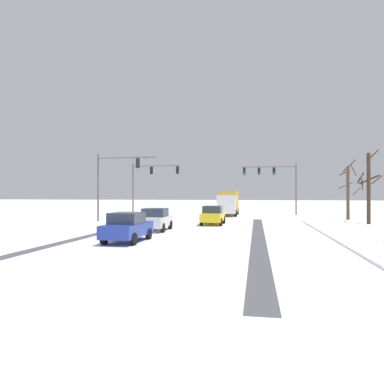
{
  "coord_description": "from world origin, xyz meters",
  "views": [
    {
      "loc": [
        5.09,
        -9.21,
        2.63
      ],
      "look_at": [
        0.0,
        19.24,
        2.8
      ],
      "focal_mm": 33.68,
      "sensor_mm": 36.0,
      "label": 1
    }
  ],
  "objects_px": {
    "car_yellow_cab_lead": "(213,215)",
    "box_truck_delivery": "(228,202)",
    "bare_tree_sidewalk_far": "(348,190)",
    "traffic_signal_far_left": "(149,178)",
    "traffic_signal_near_left": "(114,176)",
    "car_white_second": "(156,219)",
    "bare_tree_sidewalk_mid": "(368,187)",
    "car_blue_third": "(127,227)",
    "traffic_signal_far_right": "(274,177)"
  },
  "relations": [
    {
      "from": "box_truck_delivery",
      "to": "bare_tree_sidewalk_mid",
      "type": "distance_m",
      "value": 16.87
    },
    {
      "from": "traffic_signal_far_left",
      "to": "box_truck_delivery",
      "type": "distance_m",
      "value": 10.22
    },
    {
      "from": "car_blue_third",
      "to": "bare_tree_sidewalk_far",
      "type": "xyz_separation_m",
      "value": [
        16.33,
        20.42,
        2.24
      ]
    },
    {
      "from": "car_yellow_cab_lead",
      "to": "box_truck_delivery",
      "type": "xyz_separation_m",
      "value": [
        0.29,
        13.55,
        0.82
      ]
    },
    {
      "from": "traffic_signal_near_left",
      "to": "car_white_second",
      "type": "height_order",
      "value": "traffic_signal_near_left"
    },
    {
      "from": "car_white_second",
      "to": "bare_tree_sidewalk_mid",
      "type": "height_order",
      "value": "bare_tree_sidewalk_mid"
    },
    {
      "from": "car_blue_third",
      "to": "bare_tree_sidewalk_far",
      "type": "bearing_deg",
      "value": 51.36
    },
    {
      "from": "traffic_signal_near_left",
      "to": "traffic_signal_far_right",
      "type": "relative_size",
      "value": 0.95
    },
    {
      "from": "bare_tree_sidewalk_mid",
      "to": "bare_tree_sidewalk_far",
      "type": "xyz_separation_m",
      "value": [
        -0.39,
        5.41,
        -0.25
      ]
    },
    {
      "from": "traffic_signal_near_left",
      "to": "car_blue_third",
      "type": "xyz_separation_m",
      "value": [
        6.5,
        -13.77,
        -3.6
      ]
    },
    {
      "from": "traffic_signal_far_left",
      "to": "bare_tree_sidewalk_mid",
      "type": "relative_size",
      "value": 0.99
    },
    {
      "from": "box_truck_delivery",
      "to": "bare_tree_sidewalk_far",
      "type": "height_order",
      "value": "bare_tree_sidewalk_far"
    },
    {
      "from": "bare_tree_sidewalk_mid",
      "to": "bare_tree_sidewalk_far",
      "type": "height_order",
      "value": "bare_tree_sidewalk_mid"
    },
    {
      "from": "box_truck_delivery",
      "to": "bare_tree_sidewalk_mid",
      "type": "bearing_deg",
      "value": -38.63
    },
    {
      "from": "car_blue_third",
      "to": "car_white_second",
      "type": "bearing_deg",
      "value": 91.28
    },
    {
      "from": "bare_tree_sidewalk_mid",
      "to": "bare_tree_sidewalk_far",
      "type": "relative_size",
      "value": 1.05
    },
    {
      "from": "traffic_signal_far_left",
      "to": "car_blue_third",
      "type": "relative_size",
      "value": 1.58
    },
    {
      "from": "traffic_signal_far_left",
      "to": "traffic_signal_near_left",
      "type": "bearing_deg",
      "value": -92.76
    },
    {
      "from": "car_blue_third",
      "to": "box_truck_delivery",
      "type": "height_order",
      "value": "box_truck_delivery"
    },
    {
      "from": "bare_tree_sidewalk_far",
      "to": "traffic_signal_far_left",
      "type": "bearing_deg",
      "value": 171.35
    },
    {
      "from": "traffic_signal_far_left",
      "to": "bare_tree_sidewalk_mid",
      "type": "height_order",
      "value": "bare_tree_sidewalk_mid"
    },
    {
      "from": "car_white_second",
      "to": "bare_tree_sidewalk_far",
      "type": "xyz_separation_m",
      "value": [
        16.47,
        14.31,
        2.24
      ]
    },
    {
      "from": "box_truck_delivery",
      "to": "bare_tree_sidewalk_far",
      "type": "distance_m",
      "value": 13.77
    },
    {
      "from": "car_white_second",
      "to": "bare_tree_sidewalk_far",
      "type": "bearing_deg",
      "value": 40.99
    },
    {
      "from": "traffic_signal_far_right",
      "to": "car_yellow_cab_lead",
      "type": "height_order",
      "value": "traffic_signal_far_right"
    },
    {
      "from": "traffic_signal_near_left",
      "to": "box_truck_delivery",
      "type": "xyz_separation_m",
      "value": [
        10.1,
        11.72,
        -2.78
      ]
    },
    {
      "from": "traffic_signal_near_left",
      "to": "bare_tree_sidewalk_mid",
      "type": "distance_m",
      "value": 23.28
    },
    {
      "from": "traffic_signal_far_right",
      "to": "box_truck_delivery",
      "type": "relative_size",
      "value": 0.93
    },
    {
      "from": "car_blue_third",
      "to": "bare_tree_sidewalk_mid",
      "type": "bearing_deg",
      "value": 41.92
    },
    {
      "from": "traffic_signal_far_right",
      "to": "car_blue_third",
      "type": "height_order",
      "value": "traffic_signal_far_right"
    },
    {
      "from": "car_yellow_cab_lead",
      "to": "bare_tree_sidewalk_mid",
      "type": "relative_size",
      "value": 0.63
    },
    {
      "from": "traffic_signal_near_left",
      "to": "bare_tree_sidewalk_far",
      "type": "height_order",
      "value": "traffic_signal_near_left"
    },
    {
      "from": "traffic_signal_near_left",
      "to": "car_yellow_cab_lead",
      "type": "distance_m",
      "value": 10.62
    },
    {
      "from": "bare_tree_sidewalk_far",
      "to": "car_yellow_cab_lead",
      "type": "bearing_deg",
      "value": -146.89
    },
    {
      "from": "box_truck_delivery",
      "to": "bare_tree_sidewalk_far",
      "type": "bearing_deg",
      "value": -21.72
    },
    {
      "from": "traffic_signal_far_right",
      "to": "car_blue_third",
      "type": "xyz_separation_m",
      "value": [
        -9.18,
        -27.69,
        -4.0
      ]
    },
    {
      "from": "car_blue_third",
      "to": "bare_tree_sidewalk_far",
      "type": "distance_m",
      "value": 26.24
    },
    {
      "from": "traffic_signal_far_right",
      "to": "car_white_second",
      "type": "relative_size",
      "value": 1.65
    },
    {
      "from": "traffic_signal_near_left",
      "to": "bare_tree_sidewalk_far",
      "type": "xyz_separation_m",
      "value": [
        22.83,
        6.65,
        -1.36
      ]
    },
    {
      "from": "traffic_signal_far_left",
      "to": "traffic_signal_far_right",
      "type": "relative_size",
      "value": 0.95
    },
    {
      "from": "car_yellow_cab_lead",
      "to": "car_blue_third",
      "type": "relative_size",
      "value": 1.0
    },
    {
      "from": "traffic_signal_far_right",
      "to": "car_blue_third",
      "type": "relative_size",
      "value": 1.66
    },
    {
      "from": "car_white_second",
      "to": "bare_tree_sidewalk_far",
      "type": "height_order",
      "value": "bare_tree_sidewalk_far"
    },
    {
      "from": "traffic_signal_near_left",
      "to": "car_blue_third",
      "type": "distance_m",
      "value": 15.65
    },
    {
      "from": "car_white_second",
      "to": "car_yellow_cab_lead",
      "type": "bearing_deg",
      "value": 59.33
    },
    {
      "from": "car_white_second",
      "to": "box_truck_delivery",
      "type": "bearing_deg",
      "value": 79.07
    },
    {
      "from": "traffic_signal_far_right",
      "to": "bare_tree_sidewalk_mid",
      "type": "bearing_deg",
      "value": -59.27
    },
    {
      "from": "traffic_signal_far_right",
      "to": "bare_tree_sidewalk_mid",
      "type": "xyz_separation_m",
      "value": [
        7.54,
        -12.68,
        -1.52
      ]
    },
    {
      "from": "car_blue_third",
      "to": "bare_tree_sidewalk_mid",
      "type": "height_order",
      "value": "bare_tree_sidewalk_mid"
    },
    {
      "from": "car_blue_third",
      "to": "box_truck_delivery",
      "type": "xyz_separation_m",
      "value": [
        3.61,
        25.49,
        0.82
      ]
    }
  ]
}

